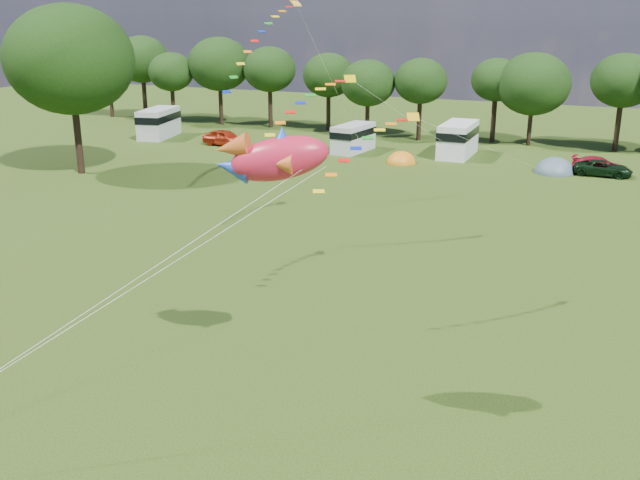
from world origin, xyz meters
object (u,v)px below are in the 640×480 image
at_px(campervan_a, 159,122).
at_px(campervan_b, 353,137).
at_px(big_tree, 70,60).
at_px(tent_orange, 401,163).
at_px(campervan_c, 458,138).
at_px(car_a, 225,138).
at_px(car_c, 599,165).
at_px(fish_kite, 270,158).
at_px(tent_greyblue, 554,172).
at_px(car_d, 603,168).

relative_size(campervan_a, campervan_b, 1.19).
xyz_separation_m(big_tree, tent_orange, (22.78, 14.33, -9.00)).
relative_size(big_tree, campervan_c, 2.14).
xyz_separation_m(campervan_a, campervan_b, (21.53, 0.61, -0.21)).
distance_m(campervan_a, campervan_b, 21.54).
bearing_deg(car_a, big_tree, 169.90).
xyz_separation_m(big_tree, car_c, (38.73, 17.40, -8.41)).
xyz_separation_m(car_c, fish_kite, (-8.24, -42.43, 7.64)).
bearing_deg(big_tree, campervan_b, 46.03).
distance_m(car_c, fish_kite, 43.89).
bearing_deg(tent_greyblue, car_c, 27.93).
height_order(campervan_b, fish_kite, fish_kite).
bearing_deg(car_a, tent_greyblue, -84.04).
relative_size(campervan_a, fish_kite, 1.63).
height_order(car_d, tent_greyblue, tent_greyblue).
xyz_separation_m(tent_orange, tent_greyblue, (12.68, 1.34, -0.00)).
bearing_deg(big_tree, fish_kite, -39.38).
bearing_deg(car_d, campervan_b, 86.61).
distance_m(campervan_c, fish_kite, 45.15).
relative_size(car_a, car_c, 1.17).
distance_m(car_d, fish_kite, 42.56).
bearing_deg(car_d, fish_kite, 169.07).
xyz_separation_m(car_a, car_c, (34.36, 1.90, -0.18)).
height_order(campervan_a, fish_kite, fish_kite).
height_order(campervan_a, campervan_c, campervan_c).
bearing_deg(car_d, car_a, 91.73).
distance_m(car_a, campervan_b, 12.84).
relative_size(car_a, car_d, 1.04).
relative_size(car_a, fish_kite, 1.20).
height_order(car_c, tent_greyblue, tent_greyblue).
relative_size(car_a, campervan_a, 0.74).
bearing_deg(tent_orange, car_c, 10.90).
bearing_deg(tent_orange, big_tree, -147.83).
height_order(car_c, car_d, car_d).
distance_m(car_a, car_c, 34.41).
distance_m(car_a, tent_orange, 18.47).
bearing_deg(campervan_a, campervan_c, -98.02).
height_order(big_tree, campervan_a, big_tree).
bearing_deg(tent_greyblue, campervan_a, 178.04).
relative_size(car_a, tent_greyblue, 1.30).
relative_size(campervan_a, tent_greyblue, 1.77).
distance_m(car_c, car_d, 1.53).
relative_size(big_tree, campervan_b, 2.44).
height_order(big_tree, car_a, big_tree).
distance_m(campervan_b, fish_kite, 45.27).
distance_m(car_a, tent_greyblue, 31.10).
distance_m(campervan_a, campervan_c, 31.12).
xyz_separation_m(car_c, car_d, (0.43, -1.47, 0.01)).
height_order(big_tree, car_d, big_tree).
xyz_separation_m(car_a, tent_orange, (18.41, -1.16, -0.77)).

